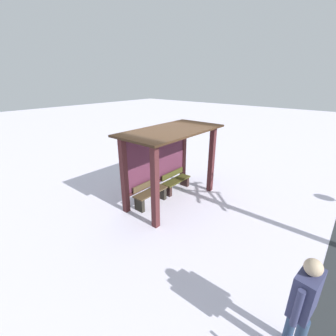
{
  "coord_description": "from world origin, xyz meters",
  "views": [
    {
      "loc": [
        -5.42,
        -4.37,
        3.86
      ],
      "look_at": [
        -0.18,
        0.0,
        1.21
      ],
      "focal_mm": 24.73,
      "sensor_mm": 36.0,
      "label": 1
    }
  ],
  "objects_px": {
    "bus_shelter": "(166,151)",
    "person_walking": "(304,301)",
    "bench_center_inside": "(176,182)",
    "bench_left_inside": "(150,194)"
  },
  "relations": [
    {
      "from": "person_walking",
      "to": "bench_center_inside",
      "type": "bearing_deg",
      "value": 56.03
    },
    {
      "from": "bench_left_inside",
      "to": "bench_center_inside",
      "type": "xyz_separation_m",
      "value": [
        1.33,
        0.0,
        -0.03
      ]
    },
    {
      "from": "bench_left_inside",
      "to": "bench_center_inside",
      "type": "height_order",
      "value": "bench_left_inside"
    },
    {
      "from": "bus_shelter",
      "to": "bench_center_inside",
      "type": "xyz_separation_m",
      "value": [
        0.67,
        0.11,
        -1.36
      ]
    },
    {
      "from": "bus_shelter",
      "to": "bench_center_inside",
      "type": "relative_size",
      "value": 2.77
    },
    {
      "from": "bench_left_inside",
      "to": "person_walking",
      "type": "relative_size",
      "value": 0.71
    },
    {
      "from": "bench_left_inside",
      "to": "bus_shelter",
      "type": "bearing_deg",
      "value": -9.52
    },
    {
      "from": "bench_left_inside",
      "to": "person_walking",
      "type": "bearing_deg",
      "value": -111.24
    },
    {
      "from": "bus_shelter",
      "to": "person_walking",
      "type": "xyz_separation_m",
      "value": [
        -2.48,
        -4.56,
        -0.66
      ]
    },
    {
      "from": "bench_center_inside",
      "to": "bench_left_inside",
      "type": "bearing_deg",
      "value": -179.96
    }
  ]
}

